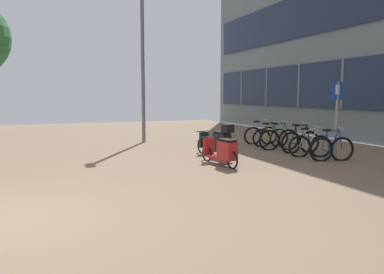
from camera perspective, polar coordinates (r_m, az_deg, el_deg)
name	(u,v)px	position (r m, az deg, el deg)	size (l,w,h in m)	color
ground	(97,214)	(6.28, -14.34, -11.27)	(21.00, 40.00, 0.13)	#2A2B24
bicycle_rack_00	(332,149)	(11.32, 20.49, -1.69)	(1.32, 0.48, 0.99)	black
bicycle_rack_01	(310,146)	(11.84, 17.53, -1.29)	(1.31, 0.53, 0.96)	black
bicycle_rack_02	(300,142)	(12.60, 16.16, -0.72)	(1.41, 0.48, 1.01)	black
bicycle_rack_03	(279,140)	(13.07, 13.09, -0.38)	(1.41, 0.48, 1.02)	black
bicycle_rack_04	(270,138)	(13.81, 11.83, -0.08)	(1.28, 0.51, 0.95)	black
bicycle_rack_05	(261,135)	(14.51, 10.41, 0.28)	(1.33, 0.48, 0.97)	black
scooter_near	(223,151)	(9.91, 4.70, -2.17)	(0.58, 1.71, 0.75)	black
scooter_mid	(219,142)	(11.30, 4.07, -0.71)	(0.69, 1.70, 1.05)	black
parking_sign	(337,112)	(11.41, 21.19, 3.63)	(0.40, 0.07, 2.24)	gray
lamp_post	(143,55)	(15.00, -7.53, 12.25)	(0.20, 0.52, 6.16)	slate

